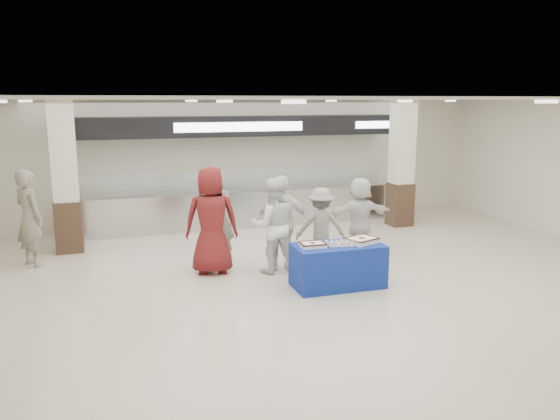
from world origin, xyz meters
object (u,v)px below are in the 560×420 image
object	(u,v)px
display_table	(338,266)
sheet_cake_left	(313,244)
civilian_maroon	(212,220)
chef_short	(283,223)
chef_tall	(273,225)
civilian_white	(359,216)
soldier_a	(217,220)
sheet_cake_right	(362,240)
soldier_bg	(29,218)
cupcake_tray	(340,243)
soldier_b	(321,226)

from	to	relation	value
display_table	sheet_cake_left	size ratio (longest dim) A/B	3.55
sheet_cake_left	civilian_maroon	world-z (taller)	civilian_maroon
sheet_cake_left	chef_short	distance (m)	1.24
chef_tall	civilian_white	bearing A→B (deg)	-157.53
sheet_cake_left	chef_tall	xyz separation A→B (m)	(-0.35, 1.14, 0.10)
soldier_a	chef_short	world-z (taller)	soldier_a
soldier_a	sheet_cake_right	bearing A→B (deg)	157.72
display_table	chef_tall	world-z (taller)	chef_tall
chef_short	sheet_cake_right	bearing A→B (deg)	142.28
display_table	soldier_bg	bearing A→B (deg)	150.77
civilian_maroon	civilian_white	world-z (taller)	civilian_maroon
cupcake_tray	chef_short	world-z (taller)	chef_short
display_table	soldier_b	bearing A→B (deg)	81.17
sheet_cake_left	display_table	bearing A→B (deg)	-0.69
soldier_a	chef_tall	xyz separation A→B (m)	(0.94, -0.58, -0.05)
soldier_bg	civilian_maroon	bearing A→B (deg)	-151.62
sheet_cake_left	civilian_maroon	xyz separation A→B (m)	(-1.44, 1.45, 0.21)
chef_tall	soldier_bg	bearing A→B (deg)	-17.99
chef_tall	civilian_white	xyz separation A→B (m)	(2.11, 0.65, -0.08)
display_table	soldier_a	size ratio (longest dim) A/B	0.82
chef_short	civilian_white	xyz separation A→B (m)	(1.89, 0.57, -0.09)
civilian_maroon	chef_tall	xyz separation A→B (m)	(1.09, -0.30, -0.11)
soldier_b	soldier_bg	size ratio (longest dim) A/B	0.80
cupcake_tray	chef_tall	xyz separation A→B (m)	(-0.83, 1.18, 0.11)
cupcake_tray	civilian_white	bearing A→B (deg)	55.02
soldier_b	soldier_bg	xyz separation A→B (m)	(-5.41, 1.65, 0.19)
sheet_cake_right	civilian_maroon	distance (m)	2.77
soldier_b	civilian_white	distance (m)	1.14
soldier_b	soldier_a	bearing A→B (deg)	3.17
chef_short	soldier_bg	bearing A→B (deg)	-8.99
sheet_cake_left	soldier_bg	xyz separation A→B (m)	(-4.69, 3.01, 0.16)
sheet_cake_left	chef_tall	bearing A→B (deg)	106.90
sheet_cake_left	chef_short	bearing A→B (deg)	95.85
soldier_b	sheet_cake_right	bearing A→B (deg)	111.63
sheet_cake_right	soldier_bg	xyz separation A→B (m)	(-5.60, 3.02, 0.15)
chef_short	chef_tall	bearing A→B (deg)	33.23
cupcake_tray	civilian_maroon	bearing A→B (deg)	142.35
cupcake_tray	chef_tall	bearing A→B (deg)	125.20
soldier_a	cupcake_tray	bearing A→B (deg)	151.20
civilian_maroon	soldier_a	size ratio (longest dim) A/B	1.06
cupcake_tray	chef_tall	size ratio (longest dim) A/B	0.27
sheet_cake_left	chef_short	xyz separation A→B (m)	(-0.13, 1.23, 0.11)
sheet_cake_right	soldier_b	world-z (taller)	soldier_b
sheet_cake_right	soldier_bg	distance (m)	6.37
sheet_cake_left	soldier_a	world-z (taller)	soldier_a
display_table	soldier_b	xyz separation A→B (m)	(0.24, 1.37, 0.39)
civilian_white	soldier_a	bearing A→B (deg)	3.01
civilian_maroon	soldier_a	world-z (taller)	civilian_maroon
sheet_cake_left	cupcake_tray	xyz separation A→B (m)	(0.48, -0.04, -0.01)
soldier_a	chef_short	distance (m)	1.26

